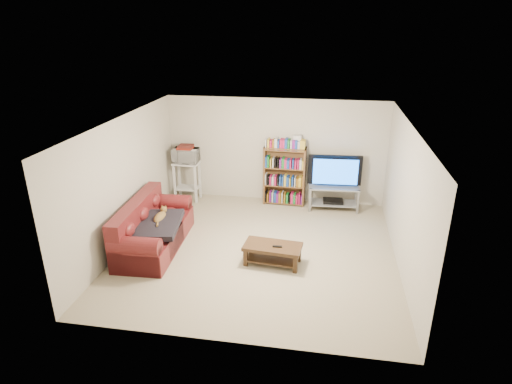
% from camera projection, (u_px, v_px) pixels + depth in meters
% --- Properties ---
extents(floor, '(5.00, 5.00, 0.00)m').
position_uv_depth(floor, '(258.00, 250.00, 7.98)').
color(floor, tan).
rests_on(floor, ground).
extents(ceiling, '(5.00, 5.00, 0.00)m').
position_uv_depth(ceiling, '(258.00, 123.00, 7.09)').
color(ceiling, white).
rests_on(ceiling, ground).
extents(wall_back, '(5.00, 0.00, 5.00)m').
position_uv_depth(wall_back, '(275.00, 151.00, 9.82)').
color(wall_back, beige).
rests_on(wall_back, ground).
extents(wall_front, '(5.00, 0.00, 5.00)m').
position_uv_depth(wall_front, '(225.00, 264.00, 5.25)').
color(wall_front, beige).
rests_on(wall_front, ground).
extents(wall_left, '(0.00, 5.00, 5.00)m').
position_uv_depth(wall_left, '(125.00, 182.00, 7.92)').
color(wall_left, beige).
rests_on(wall_left, ground).
extents(wall_right, '(0.00, 5.00, 5.00)m').
position_uv_depth(wall_right, '(405.00, 199.00, 7.15)').
color(wall_right, beige).
rests_on(wall_right, ground).
extents(sofa, '(1.00, 2.15, 0.90)m').
position_uv_depth(sofa, '(151.00, 231.00, 8.00)').
color(sofa, maroon).
rests_on(sofa, floor).
extents(blanket, '(0.94, 1.15, 0.19)m').
position_uv_depth(blanket, '(157.00, 225.00, 7.76)').
color(blanket, black).
rests_on(blanket, sofa).
extents(cat, '(0.25, 0.59, 0.17)m').
position_uv_depth(cat, '(160.00, 217.00, 7.92)').
color(cat, brown).
rests_on(cat, sofa).
extents(coffee_table, '(1.04, 0.59, 0.36)m').
position_uv_depth(coffee_table, '(273.00, 251.00, 7.45)').
color(coffee_table, '#372313').
rests_on(coffee_table, floor).
extents(remote, '(0.16, 0.05, 0.02)m').
position_uv_depth(remote, '(277.00, 246.00, 7.34)').
color(remote, black).
rests_on(remote, coffee_table).
extents(tv_stand, '(1.13, 0.56, 0.55)m').
position_uv_depth(tv_stand, '(333.00, 194.00, 9.59)').
color(tv_stand, '#999EA3').
rests_on(tv_stand, floor).
extents(television, '(1.19, 0.22, 0.68)m').
position_uv_depth(television, '(335.00, 172.00, 9.40)').
color(television, black).
rests_on(television, tv_stand).
extents(dvd_player, '(0.46, 0.33, 0.06)m').
position_uv_depth(dvd_player, '(333.00, 201.00, 9.66)').
color(dvd_player, black).
rests_on(dvd_player, tv_stand).
extents(bookshelf, '(0.95, 0.32, 1.36)m').
position_uv_depth(bookshelf, '(284.00, 175.00, 9.75)').
color(bookshelf, brown).
rests_on(bookshelf, floor).
extents(shelf_clutter, '(0.70, 0.22, 0.28)m').
position_uv_depth(shelf_clutter, '(290.00, 143.00, 9.46)').
color(shelf_clutter, silver).
rests_on(shelf_clutter, bookshelf).
extents(microwave_stand, '(0.59, 0.43, 0.94)m').
position_uv_depth(microwave_stand, '(187.00, 176.00, 10.02)').
color(microwave_stand, silver).
rests_on(microwave_stand, floor).
extents(microwave, '(0.58, 0.39, 0.32)m').
position_uv_depth(microwave, '(186.00, 155.00, 9.83)').
color(microwave, silver).
rests_on(microwave, microwave_stand).
extents(game_boxes, '(0.34, 0.30, 0.05)m').
position_uv_depth(game_boxes, '(185.00, 148.00, 9.77)').
color(game_boxes, maroon).
rests_on(game_boxes, microwave).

